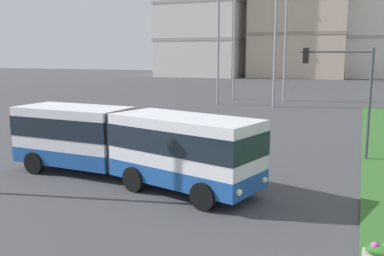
# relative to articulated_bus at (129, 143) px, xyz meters

# --- Properties ---
(articulated_bus) EXTENTS (11.94, 4.50, 3.00)m
(articulated_bus) POSITION_rel_articulated_bus_xyz_m (0.00, 0.00, 0.00)
(articulated_bus) COLOR white
(articulated_bus) RESTS_ON ground
(traffic_light_far_right) EXTENTS (3.61, 0.28, 5.70)m
(traffic_light_far_right) POSITION_rel_articulated_bus_xyz_m (8.30, 7.62, 2.28)
(traffic_light_far_right) COLOR #474C51
(traffic_light_far_right) RESTS_ON ground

